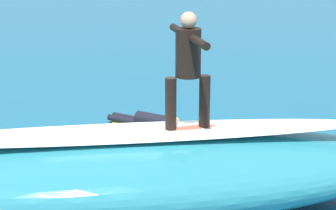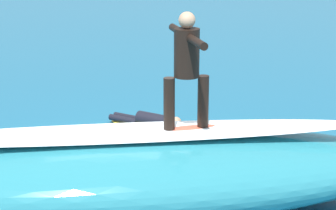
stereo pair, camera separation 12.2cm
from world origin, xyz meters
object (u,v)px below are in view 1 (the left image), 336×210
object	(u,v)px
surfboard_riding	(187,130)
surfboard_paddling	(154,129)
surfer_riding	(188,62)
surfer_paddling	(149,120)

from	to	relation	value
surfboard_riding	surfboard_paddling	world-z (taller)	surfboard_riding
surfer_riding	surfer_paddling	distance (m)	4.22
surfboard_paddling	surfboard_riding	bearing A→B (deg)	-49.95
surfer_riding	surfboard_paddling	world-z (taller)	surfer_riding
surfer_paddling	surfboard_riding	bearing A→B (deg)	-48.41
surfboard_paddling	surfer_paddling	size ratio (longest dim) A/B	1.44
surfer_riding	surfboard_paddling	size ratio (longest dim) A/B	0.76
surfboard_riding	surfboard_paddling	distance (m)	3.79
surfboard_riding	surfer_riding	distance (m)	1.02
surfboard_paddling	surfer_paddling	distance (m)	0.21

